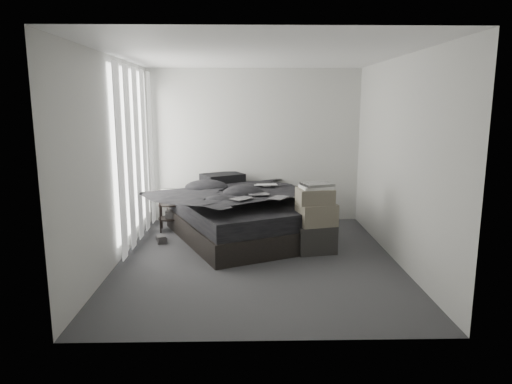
{
  "coord_description": "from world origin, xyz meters",
  "views": [
    {
      "loc": [
        -0.14,
        -5.72,
        2.01
      ],
      "look_at": [
        0.0,
        0.8,
        0.75
      ],
      "focal_mm": 32.0,
      "sensor_mm": 36.0,
      "label": 1
    }
  ],
  "objects_px": {
    "laptop": "(266,181)",
    "side_stand": "(169,211)",
    "bed": "(243,227)",
    "box_lower": "(315,238)"
  },
  "relations": [
    {
      "from": "laptop",
      "to": "side_stand",
      "type": "relative_size",
      "value": 0.56
    },
    {
      "from": "laptop",
      "to": "bed",
      "type": "bearing_deg",
      "value": -154.5
    },
    {
      "from": "laptop",
      "to": "side_stand",
      "type": "distance_m",
      "value": 1.64
    },
    {
      "from": "side_stand",
      "to": "box_lower",
      "type": "height_order",
      "value": "side_stand"
    },
    {
      "from": "box_lower",
      "to": "bed",
      "type": "bearing_deg",
      "value": 144.79
    },
    {
      "from": "bed",
      "to": "box_lower",
      "type": "bearing_deg",
      "value": -59.41
    },
    {
      "from": "bed",
      "to": "box_lower",
      "type": "xyz_separation_m",
      "value": [
        1.0,
        -0.71,
        0.04
      ]
    },
    {
      "from": "bed",
      "to": "box_lower",
      "type": "distance_m",
      "value": 1.23
    },
    {
      "from": "laptop",
      "to": "box_lower",
      "type": "distance_m",
      "value": 1.3
    },
    {
      "from": "box_lower",
      "to": "laptop",
      "type": "bearing_deg",
      "value": 124.29
    }
  ]
}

